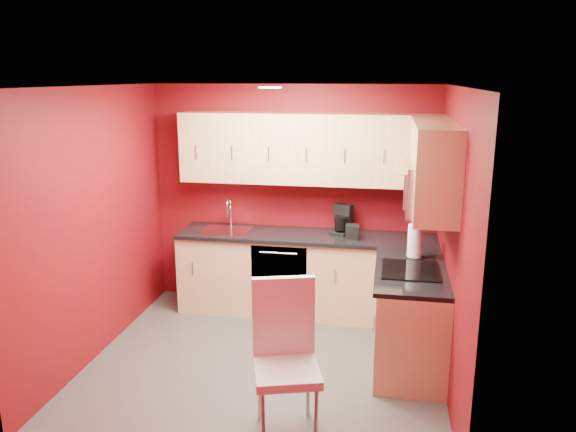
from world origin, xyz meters
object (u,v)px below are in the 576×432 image
(microwave, at_px, (429,188))
(sink, at_px, (227,227))
(napkin_holder, at_px, (352,232))
(coffee_maker, at_px, (341,220))
(paper_towel, at_px, (415,241))
(dining_chair, at_px, (287,363))

(microwave, distance_m, sink, 2.43)
(napkin_holder, bearing_deg, microwave, -52.86)
(coffee_maker, distance_m, paper_towel, 1.04)
(microwave, distance_m, dining_chair, 1.91)
(microwave, height_order, sink, microwave)
(microwave, relative_size, paper_towel, 2.39)
(microwave, xyz_separation_m, sink, (-2.09, 1.00, -0.72))
(dining_chair, bearing_deg, coffee_maker, 69.05)
(napkin_holder, distance_m, paper_towel, 0.82)
(coffee_maker, xyz_separation_m, dining_chair, (-0.18, -2.30, -0.49))
(napkin_holder, height_order, paper_towel, paper_towel)
(sink, relative_size, paper_towel, 1.63)
(microwave, relative_size, dining_chair, 0.66)
(microwave, height_order, napkin_holder, microwave)
(coffee_maker, xyz_separation_m, napkin_holder, (0.14, -0.17, -0.08))
(napkin_holder, height_order, dining_chair, dining_chair)
(microwave, distance_m, paper_towel, 0.71)
(napkin_holder, xyz_separation_m, paper_towel, (0.62, -0.53, 0.08))
(napkin_holder, bearing_deg, sink, 176.41)
(sink, bearing_deg, coffee_maker, 3.88)
(dining_chair, bearing_deg, napkin_holder, 65.03)
(paper_towel, distance_m, dining_chair, 1.91)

